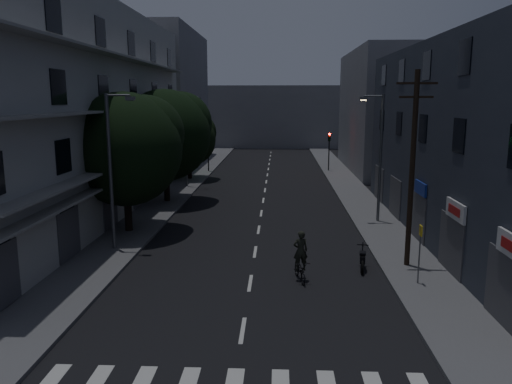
# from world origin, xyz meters

# --- Properties ---
(ground) EXTENTS (160.00, 160.00, 0.00)m
(ground) POSITION_xyz_m (0.00, 25.00, 0.00)
(ground) COLOR black
(ground) RESTS_ON ground
(sidewalk_left) EXTENTS (3.00, 90.00, 0.15)m
(sidewalk_left) POSITION_xyz_m (-7.50, 25.00, 0.07)
(sidewalk_left) COLOR #565659
(sidewalk_left) RESTS_ON ground
(sidewalk_right) EXTENTS (3.00, 90.00, 0.15)m
(sidewalk_right) POSITION_xyz_m (7.50, 25.00, 0.07)
(sidewalk_right) COLOR #565659
(sidewalk_right) RESTS_ON ground
(lane_markings) EXTENTS (0.15, 60.50, 0.01)m
(lane_markings) POSITION_xyz_m (0.00, 31.25, 0.01)
(lane_markings) COLOR beige
(lane_markings) RESTS_ON ground
(building_left) EXTENTS (7.00, 36.00, 14.00)m
(building_left) POSITION_xyz_m (-11.98, 18.00, 6.99)
(building_left) COLOR #A8A8A3
(building_left) RESTS_ON ground
(building_right) EXTENTS (6.19, 28.00, 11.00)m
(building_right) POSITION_xyz_m (11.99, 14.00, 5.50)
(building_right) COLOR #2D323D
(building_right) RESTS_ON ground
(building_far_left) EXTENTS (6.00, 20.00, 16.00)m
(building_far_left) POSITION_xyz_m (-12.00, 48.00, 8.00)
(building_far_left) COLOR slate
(building_far_left) RESTS_ON ground
(building_far_right) EXTENTS (6.00, 20.00, 13.00)m
(building_far_right) POSITION_xyz_m (12.00, 42.00, 6.50)
(building_far_right) COLOR slate
(building_far_right) RESTS_ON ground
(building_far_end) EXTENTS (24.00, 8.00, 10.00)m
(building_far_end) POSITION_xyz_m (0.00, 70.00, 5.00)
(building_far_end) COLOR slate
(building_far_end) RESTS_ON ground
(tree_near) EXTENTS (6.61, 6.61, 8.15)m
(tree_near) POSITION_xyz_m (-7.64, 14.52, 5.25)
(tree_near) COLOR black
(tree_near) RESTS_ON sidewalk_left
(tree_mid) EXTENTS (6.89, 6.89, 8.48)m
(tree_mid) POSITION_xyz_m (-7.31, 23.43, 5.45)
(tree_mid) COLOR black
(tree_mid) RESTS_ON sidewalk_left
(tree_far) EXTENTS (5.24, 5.24, 6.48)m
(tree_far) POSITION_xyz_m (-7.53, 34.39, 4.21)
(tree_far) COLOR black
(tree_far) RESTS_ON sidewalk_left
(traffic_signal_far_right) EXTENTS (0.28, 0.37, 4.10)m
(traffic_signal_far_right) POSITION_xyz_m (6.66, 40.57, 3.10)
(traffic_signal_far_right) COLOR black
(traffic_signal_far_right) RESTS_ON sidewalk_right
(traffic_signal_far_left) EXTENTS (0.28, 0.37, 4.10)m
(traffic_signal_far_left) POSITION_xyz_m (-6.45, 39.53, 3.10)
(traffic_signal_far_left) COLOR black
(traffic_signal_far_left) RESTS_ON sidewalk_left
(street_lamp_left_near) EXTENTS (1.51, 0.25, 8.00)m
(street_lamp_left_near) POSITION_xyz_m (-7.29, 10.86, 4.60)
(street_lamp_left_near) COLOR #57585E
(street_lamp_left_near) RESTS_ON sidewalk_left
(street_lamp_right) EXTENTS (1.51, 0.25, 8.00)m
(street_lamp_right) POSITION_xyz_m (7.47, 17.54, 4.60)
(street_lamp_right) COLOR #56595D
(street_lamp_right) RESTS_ON sidewalk_right
(street_lamp_left_far) EXTENTS (1.51, 0.25, 8.00)m
(street_lamp_left_far) POSITION_xyz_m (-6.95, 29.98, 4.60)
(street_lamp_left_far) COLOR #525659
(street_lamp_left_far) RESTS_ON sidewalk_left
(utility_pole) EXTENTS (1.80, 0.24, 9.00)m
(utility_pole) POSITION_xyz_m (7.29, 8.86, 4.87)
(utility_pole) COLOR black
(utility_pole) RESTS_ON sidewalk_right
(bus_stop_sign) EXTENTS (0.06, 0.35, 2.52)m
(bus_stop_sign) POSITION_xyz_m (7.15, 6.44, 1.89)
(bus_stop_sign) COLOR #595B60
(bus_stop_sign) RESTS_ON sidewalk_right
(motorcycle) EXTENTS (0.57, 1.85, 1.19)m
(motorcycle) POSITION_xyz_m (5.14, 8.48, 0.47)
(motorcycle) COLOR black
(motorcycle) RESTS_ON ground
(cyclist) EXTENTS (0.97, 1.86, 2.25)m
(cyclist) POSITION_xyz_m (2.18, 6.95, 0.76)
(cyclist) COLOR black
(cyclist) RESTS_ON ground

